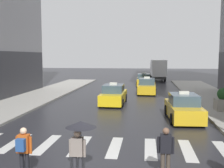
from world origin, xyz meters
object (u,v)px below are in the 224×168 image
at_px(box_truck, 158,69).
at_px(pedestrian_plain_coat, 166,149).
at_px(taxi_fourth, 144,80).
at_px(taxi_lead, 183,108).
at_px(pedestrian_with_backpack, 23,148).
at_px(planter_mid_block, 223,100).
at_px(pedestrian_with_umbrella, 80,134).
at_px(taxi_third, 147,87).
at_px(taxi_second, 114,95).

xyz_separation_m(box_truck, pedestrian_plain_coat, (-1.22, -35.98, -0.91)).
height_order(taxi_fourth, pedestrian_plain_coat, taxi_fourth).
height_order(taxi_lead, taxi_fourth, same).
xyz_separation_m(taxi_lead, pedestrian_with_backpack, (-6.26, -8.99, 0.25)).
bearing_deg(taxi_fourth, pedestrian_plain_coat, -87.99).
height_order(box_truck, planter_mid_block, box_truck).
xyz_separation_m(pedestrian_with_umbrella, planter_mid_block, (7.47, 11.63, -0.64)).
xyz_separation_m(pedestrian_with_backpack, pedestrian_plain_coat, (4.59, 0.60, -0.03)).
distance_m(taxi_fourth, planter_mid_block, 17.61).
height_order(taxi_third, pedestrian_with_backpack, taxi_third).
height_order(taxi_third, planter_mid_block, taxi_third).
bearing_deg(box_truck, taxi_second, -101.39).
relative_size(taxi_third, planter_mid_block, 2.86).
bearing_deg(pedestrian_plain_coat, taxi_second, 103.91).
relative_size(taxi_second, pedestrian_plain_coat, 2.77).
bearing_deg(taxi_third, taxi_fourth, 93.10).
xyz_separation_m(taxi_second, taxi_third, (2.76, 6.77, 0.00)).
xyz_separation_m(taxi_fourth, pedestrian_plain_coat, (0.97, -27.65, 0.21)).
relative_size(box_truck, pedestrian_with_backpack, 4.61).
height_order(pedestrian_with_umbrella, pedestrian_plain_coat, pedestrian_with_umbrella).
distance_m(taxi_lead, pedestrian_with_backpack, 10.96).
relative_size(taxi_third, pedestrian_with_backpack, 2.77).
xyz_separation_m(taxi_lead, box_truck, (-0.44, 27.58, 1.13)).
distance_m(taxi_second, planter_mid_block, 8.44).
xyz_separation_m(taxi_lead, taxi_third, (-2.23, 11.78, 0.00)).
height_order(taxi_second, pedestrian_plain_coat, taxi_second).
xyz_separation_m(taxi_third, pedestrian_with_backpack, (-4.02, -20.78, 0.25)).
xyz_separation_m(taxi_lead, taxi_second, (-4.99, 5.02, 0.00)).
relative_size(taxi_lead, taxi_second, 1.01).
xyz_separation_m(taxi_fourth, pedestrian_with_backpack, (-3.62, -28.24, 0.25)).
bearing_deg(pedestrian_plain_coat, taxi_fourth, 92.01).
bearing_deg(taxi_second, pedestrian_with_umbrella, -87.49).
height_order(taxi_second, taxi_fourth, same).
height_order(pedestrian_with_umbrella, pedestrian_with_backpack, pedestrian_with_umbrella).
relative_size(taxi_third, pedestrian_with_umbrella, 2.36).
height_order(taxi_lead, planter_mid_block, taxi_lead).
bearing_deg(planter_mid_block, box_truck, 98.07).
distance_m(taxi_third, box_truck, 15.94).
bearing_deg(taxi_second, pedestrian_with_backpack, -95.17).
relative_size(box_truck, pedestrian_plain_coat, 4.61).
height_order(taxi_lead, pedestrian_with_backpack, taxi_lead).
height_order(box_truck, pedestrian_with_umbrella, box_truck).
distance_m(taxi_second, pedestrian_plain_coat, 13.82).
bearing_deg(pedestrian_with_umbrella, pedestrian_plain_coat, 13.13).
xyz_separation_m(taxi_second, pedestrian_plain_coat, (3.32, -13.42, 0.21)).
bearing_deg(pedestrian_with_backpack, box_truck, 80.97).
height_order(box_truck, pedestrian_with_backpack, box_truck).
xyz_separation_m(box_truck, pedestrian_with_backpack, (-5.81, -36.57, -0.88)).
xyz_separation_m(pedestrian_plain_coat, planter_mid_block, (4.76, 11.00, -0.07)).
distance_m(taxi_second, taxi_third, 7.31).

